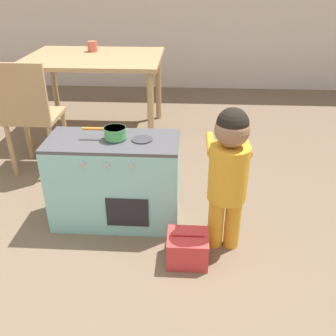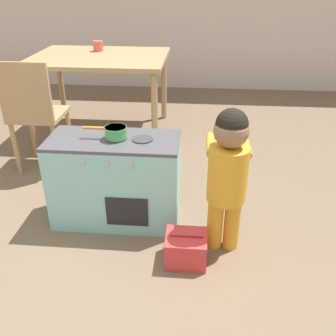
{
  "view_description": "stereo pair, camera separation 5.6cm",
  "coord_description": "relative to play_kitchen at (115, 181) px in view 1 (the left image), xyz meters",
  "views": [
    {
      "loc": [
        0.51,
        -1.21,
        1.44
      ],
      "look_at": [
        0.4,
        0.69,
        0.42
      ],
      "focal_mm": 40.0,
      "sensor_mm": 36.0,
      "label": 1
    },
    {
      "loc": [
        0.56,
        -1.21,
        1.44
      ],
      "look_at": [
        0.4,
        0.69,
        0.42
      ],
      "focal_mm": 40.0,
      "sensor_mm": 36.0,
      "label": 2
    }
  ],
  "objects": [
    {
      "name": "dining_chair_near",
      "position": [
        -0.74,
        0.61,
        0.2
      ],
      "size": [
        0.38,
        0.38,
        0.88
      ],
      "color": "tan",
      "rests_on": "ground_plane"
    },
    {
      "name": "dining_table",
      "position": [
        -0.44,
        1.45,
        0.37
      ],
      "size": [
        1.23,
        0.94,
        0.73
      ],
      "color": "tan",
      "rests_on": "ground_plane"
    },
    {
      "name": "toy_pot",
      "position": [
        0.02,
        0.0,
        0.33
      ],
      "size": [
        0.26,
        0.13,
        0.07
      ],
      "color": "#4CAD5B",
      "rests_on": "play_kitchen"
    },
    {
      "name": "play_kitchen",
      "position": [
        0.0,
        0.0,
        0.0
      ],
      "size": [
        0.78,
        0.38,
        0.57
      ],
      "color": "#8CD1CC",
      "rests_on": "ground_plane"
    },
    {
      "name": "cup_on_table",
      "position": [
        -0.49,
        1.65,
        0.5
      ],
      "size": [
        0.09,
        0.09,
        0.09
      ],
      "color": "#D15B4C",
      "rests_on": "dining_table"
    },
    {
      "name": "child_figure",
      "position": [
        0.66,
        -0.22,
        0.24
      ],
      "size": [
        0.24,
        0.35,
        0.84
      ],
      "color": "gold",
      "rests_on": "ground_plane"
    },
    {
      "name": "toy_basket",
      "position": [
        0.46,
        -0.37,
        -0.2
      ],
      "size": [
        0.22,
        0.2,
        0.18
      ],
      "color": "#D13838",
      "rests_on": "ground_plane"
    },
    {
      "name": "ground_plane",
      "position": [
        -0.07,
        -0.76,
        -0.28
      ],
      "size": [
        16.0,
        16.0,
        0.0
      ],
      "primitive_type": "plane",
      "color": "brown"
    }
  ]
}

